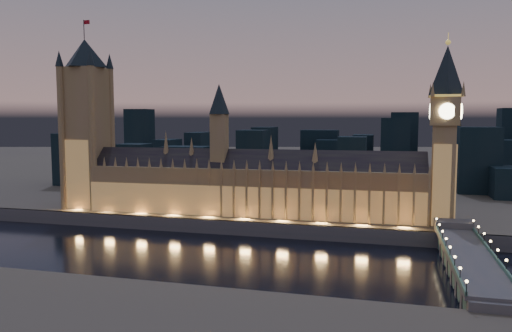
% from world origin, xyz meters
% --- Properties ---
extents(ground_plane, '(2000.00, 2000.00, 0.00)m').
position_xyz_m(ground_plane, '(0.00, 0.00, 0.00)').
color(ground_plane, black).
rests_on(ground_plane, ground).
extents(north_bank, '(2000.00, 960.00, 8.00)m').
position_xyz_m(north_bank, '(0.00, 520.00, 4.00)').
color(north_bank, '#50463F').
rests_on(north_bank, ground).
extents(embankment_wall, '(2000.00, 2.50, 8.00)m').
position_xyz_m(embankment_wall, '(0.00, 41.00, 4.00)').
color(embankment_wall, '#4C4F53').
rests_on(embankment_wall, ground).
extents(palace_of_westminster, '(202.00, 26.27, 78.00)m').
position_xyz_m(palace_of_westminster, '(-0.62, 61.74, 26.37)').
color(palace_of_westminster, '#9A8248').
rests_on(palace_of_westminster, north_bank).
extents(victoria_tower, '(31.68, 31.68, 119.70)m').
position_xyz_m(victoria_tower, '(-110.00, 61.92, 67.37)').
color(victoria_tower, '#9A8248').
rests_on(victoria_tower, north_bank).
extents(elizabeth_tower, '(18.00, 18.00, 102.46)m').
position_xyz_m(elizabeth_tower, '(108.00, 61.92, 64.96)').
color(elizabeth_tower, '#9A8248').
rests_on(elizabeth_tower, north_bank).
extents(westminster_bridge, '(18.27, 113.00, 15.90)m').
position_xyz_m(westminster_bridge, '(111.94, -3.45, 5.99)').
color(westminster_bridge, '#4C4F53').
rests_on(westminster_bridge, ground).
extents(city_backdrop, '(472.14, 215.63, 67.91)m').
position_xyz_m(city_backdrop, '(36.90, 246.08, 30.29)').
color(city_backdrop, black).
rests_on(city_backdrop, north_bank).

